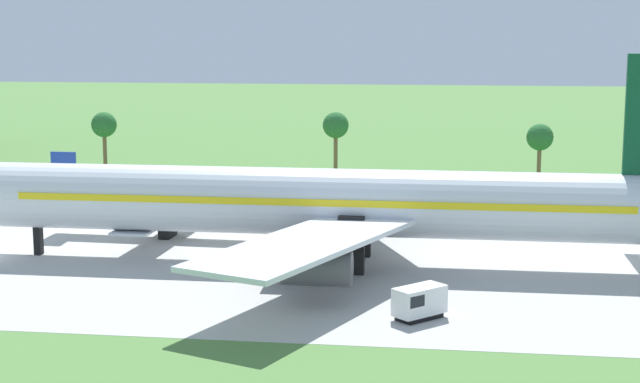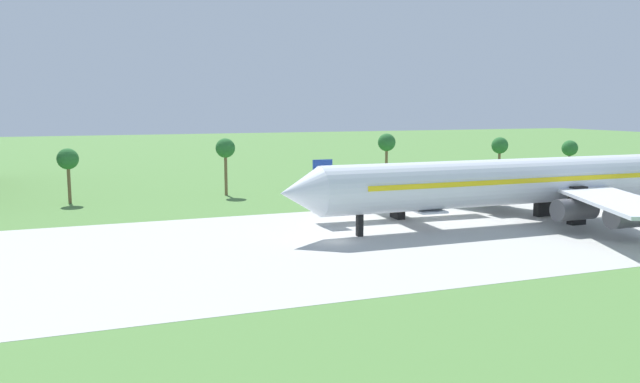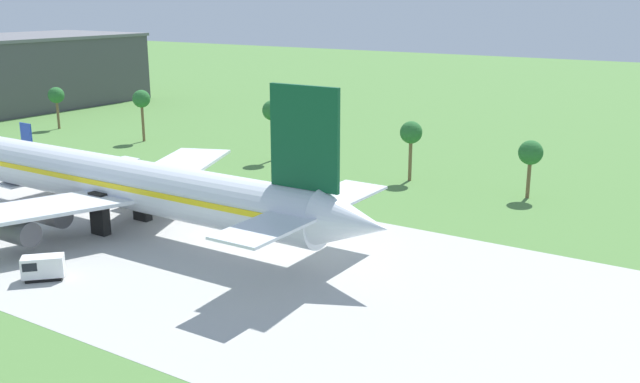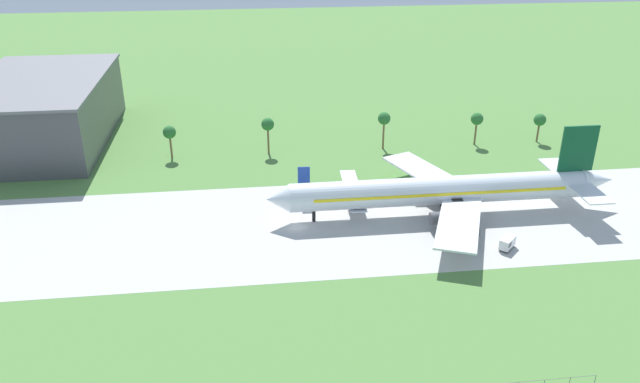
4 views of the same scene
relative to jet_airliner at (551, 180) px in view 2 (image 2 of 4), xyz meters
name	(u,v)px [view 2 (image 2 of 4)]	position (x,y,z in m)	size (l,w,h in m)	color
ground_plane	(336,242)	(-34.28, -2.20, -6.01)	(600.00, 600.00, 0.00)	#517F3D
taxiway_strip	(336,242)	(-34.28, -2.20, -6.00)	(320.00, 44.00, 0.02)	#B2B2AD
jet_airliner	(551,180)	(0.00, 0.00, 0.00)	(80.92, 52.72, 20.19)	silver
regional_aircraft	(397,199)	(-19.84, 9.62, -3.01)	(26.21, 23.57, 9.09)	silver
palm_tree_row	(369,149)	(-9.14, 42.24, 1.89)	(110.80, 3.60, 11.00)	brown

